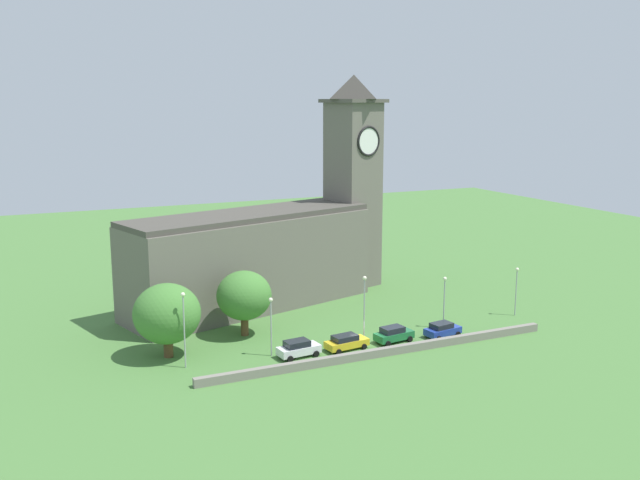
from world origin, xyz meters
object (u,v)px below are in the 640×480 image
(streetlamp_west_mid, at_px, (271,317))
(tree_riverside_east, at_px, (167,314))
(car_white, at_px, (298,348))
(car_blue, at_px, (442,330))
(streetlamp_central, at_px, (364,299))
(streetlamp_west_end, at_px, (184,319))
(streetlamp_east_mid, at_px, (444,293))
(streetlamp_east_end, at_px, (516,283))
(church, at_px, (275,241))
(car_green, at_px, (394,334))
(car_yellow, at_px, (346,342))
(tree_churchyard, at_px, (244,296))

(streetlamp_west_mid, bearing_deg, tree_riverside_east, 157.04)
(car_white, bearing_deg, car_blue, -2.82)
(car_white, height_order, streetlamp_central, streetlamp_central)
(streetlamp_central, bearing_deg, streetlamp_west_mid, 177.69)
(streetlamp_west_end, distance_m, streetlamp_west_mid, 9.16)
(car_blue, height_order, streetlamp_east_mid, streetlamp_east_mid)
(streetlamp_central, height_order, streetlamp_east_end, streetlamp_central)
(car_white, height_order, streetlamp_west_mid, streetlamp_west_mid)
(church, bearing_deg, car_blue, -60.75)
(car_green, relative_size, streetlamp_east_mid, 0.76)
(car_white, relative_size, streetlamp_west_mid, 0.74)
(car_green, relative_size, streetlamp_east_end, 0.76)
(streetlamp_central, xyz_separation_m, streetlamp_east_end, (22.22, 1.30, -0.86))
(car_blue, height_order, streetlamp_west_mid, streetlamp_west_mid)
(car_white, height_order, streetlamp_west_end, streetlamp_west_end)
(church, height_order, streetlamp_central, church)
(car_yellow, bearing_deg, church, 90.70)
(tree_riverside_east, bearing_deg, streetlamp_west_mid, -22.96)
(tree_churchyard, bearing_deg, streetlamp_east_end, -11.38)
(streetlamp_east_end, bearing_deg, streetlamp_central, -176.66)
(streetlamp_central, relative_size, streetlamp_east_end, 1.24)
(streetlamp_west_end, relative_size, streetlamp_east_mid, 1.26)
(car_yellow, height_order, streetlamp_east_end, streetlamp_east_end)
(streetlamp_west_end, xyz_separation_m, streetlamp_central, (19.95, -0.87, -0.11))
(car_green, bearing_deg, streetlamp_east_mid, 13.65)
(streetlamp_central, height_order, tree_churchyard, streetlamp_central)
(streetlamp_west_mid, height_order, streetlamp_east_end, streetlamp_west_mid)
(streetlamp_west_end, relative_size, tree_churchyard, 1.04)
(car_blue, bearing_deg, streetlamp_east_end, 13.50)
(car_yellow, bearing_deg, tree_churchyard, 133.13)
(church, distance_m, tree_churchyard, 14.91)
(car_yellow, xyz_separation_m, streetlamp_east_end, (24.96, 2.37, 3.36))
(church, xyz_separation_m, car_blue, (12.18, -21.75, -7.43))
(streetlamp_east_mid, bearing_deg, car_blue, -126.25)
(car_white, bearing_deg, streetlamp_east_mid, 5.30)
(streetlamp_west_end, bearing_deg, car_yellow, -6.42)
(car_white, xyz_separation_m, tree_churchyard, (-2.93, 9.01, 3.81))
(church, bearing_deg, tree_riverside_east, -139.46)
(car_yellow, relative_size, tree_riverside_east, 0.63)
(streetlamp_central, relative_size, streetlamp_east_mid, 1.23)
(church, height_order, car_blue, church)
(tree_churchyard, bearing_deg, streetlamp_east_mid, -17.81)
(streetlamp_east_end, bearing_deg, tree_riverside_east, 175.52)
(car_white, height_order, streetlamp_east_mid, streetlamp_east_mid)
(car_blue, relative_size, tree_riverside_east, 0.57)
(car_white, distance_m, streetlamp_west_mid, 4.45)
(church, xyz_separation_m, tree_riverside_east, (-17.83, -15.25, -3.56))
(tree_riverside_east, distance_m, tree_churchyard, 10.14)
(car_green, relative_size, streetlamp_central, 0.61)
(streetlamp_west_mid, bearing_deg, car_blue, -6.46)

